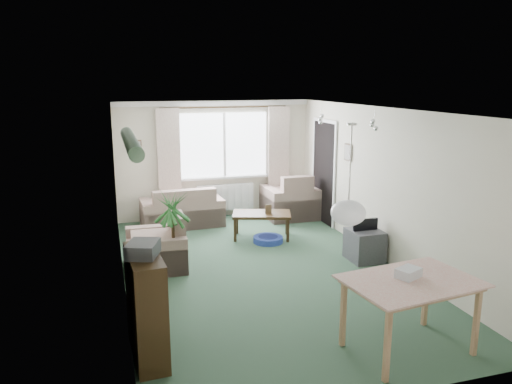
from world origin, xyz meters
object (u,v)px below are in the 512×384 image
object	(u,v)px
armchair_left	(156,242)
bookshelf	(146,306)
sofa	(182,206)
dining_table	(409,316)
houseplant	(173,234)
tv_cube	(364,245)
armchair_corner	(290,195)
coffee_table	(262,225)
pet_bed	(268,239)

from	to	relation	value
armchair_left	bookshelf	bearing A→B (deg)	-5.83
sofa	dining_table	bearing A→B (deg)	103.90
houseplant	tv_cube	bearing A→B (deg)	-5.60
houseplant	dining_table	world-z (taller)	houseplant
sofa	dining_table	distance (m)	5.58
armchair_corner	coffee_table	bearing A→B (deg)	49.80
tv_cube	dining_table	bearing A→B (deg)	-109.63
armchair_left	sofa	bearing A→B (deg)	163.41
armchair_corner	pet_bed	world-z (taller)	armchair_corner
armchair_corner	tv_cube	xyz separation A→B (m)	(0.22, -2.75, -0.22)
dining_table	sofa	bearing A→B (deg)	106.39
sofa	pet_bed	bearing A→B (deg)	128.17
coffee_table	dining_table	bearing A→B (deg)	-85.67
bookshelf	houseplant	world-z (taller)	houseplant
sofa	houseplant	size ratio (longest dim) A/B	1.26
bookshelf	tv_cube	distance (m)	4.02
sofa	armchair_corner	world-z (taller)	armchair_corner
tv_cube	armchair_corner	bearing A→B (deg)	94.43
sofa	dining_table	size ratio (longest dim) A/B	1.26
sofa	armchair_corner	bearing A→B (deg)	176.87
armchair_corner	pet_bed	size ratio (longest dim) A/B	1.99
armchair_left	dining_table	world-z (taller)	armchair_left
tv_cube	pet_bed	size ratio (longest dim) A/B	1.04
pet_bed	armchair_left	bearing A→B (deg)	-161.90
armchair_left	bookshelf	distance (m)	2.54
coffee_table	bookshelf	size ratio (longest dim) A/B	0.92
armchair_corner	houseplant	xyz separation A→B (m)	(-2.75, -2.46, 0.15)
bookshelf	dining_table	size ratio (longest dim) A/B	0.90
armchair_left	pet_bed	bearing A→B (deg)	109.99
dining_table	pet_bed	size ratio (longest dim) A/B	2.37
houseplant	sofa	bearing A→B (deg)	78.79
armchair_corner	tv_cube	world-z (taller)	armchair_corner
armchair_left	pet_bed	size ratio (longest dim) A/B	1.75
armchair_corner	armchair_left	world-z (taller)	armchair_corner
pet_bed	dining_table	bearing A→B (deg)	-85.77
armchair_left	coffee_table	bearing A→B (deg)	117.43
houseplant	armchair_corner	bearing A→B (deg)	41.85
sofa	armchair_corner	distance (m)	2.26
bookshelf	pet_bed	bearing A→B (deg)	49.54
tv_cube	houseplant	bearing A→B (deg)	174.16
sofa	tv_cube	distance (m)	3.73
bookshelf	pet_bed	xyz separation A→B (m)	(2.35, 3.17, -0.51)
armchair_left	tv_cube	size ratio (longest dim) A/B	1.69
armchair_corner	tv_cube	distance (m)	2.77
coffee_table	tv_cube	size ratio (longest dim) A/B	1.90
armchair_left	houseplant	xyz separation A→B (m)	(0.23, -0.33, 0.21)
sofa	tv_cube	xyz separation A→B (m)	(2.48, -2.78, -0.14)
tv_cube	coffee_table	bearing A→B (deg)	127.64
armchair_corner	houseplant	size ratio (longest dim) A/B	0.84
pet_bed	bookshelf	bearing A→B (deg)	-126.58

